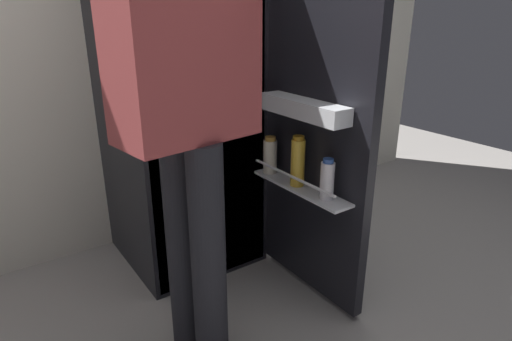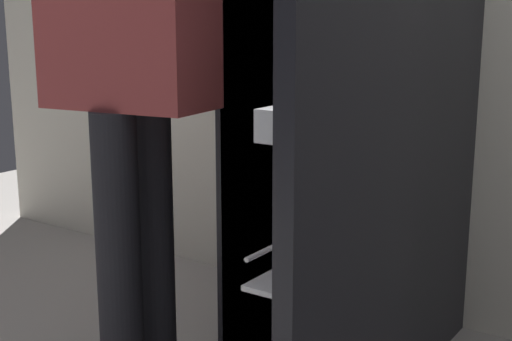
% 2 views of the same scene
% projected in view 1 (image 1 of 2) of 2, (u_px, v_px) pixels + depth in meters
% --- Properties ---
extents(ground_plane, '(6.54, 6.54, 0.00)m').
position_uv_depth(ground_plane, '(244.00, 304.00, 1.93)').
color(ground_plane, gray).
extents(refrigerator, '(0.67, 1.26, 1.67)m').
position_uv_depth(refrigerator, '(186.00, 101.00, 2.04)').
color(refrigerator, black).
rests_on(refrigerator, ground_plane).
extents(person, '(0.62, 0.72, 1.72)m').
position_uv_depth(person, '(188.00, 80.00, 1.31)').
color(person, black).
rests_on(person, ground_plane).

